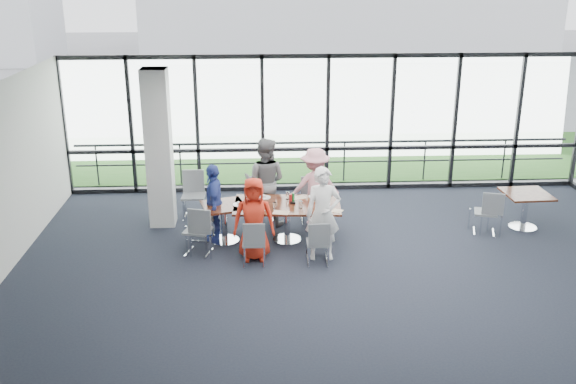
{
  "coord_description": "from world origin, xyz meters",
  "views": [
    {
      "loc": [
        -1.69,
        -9.45,
        5.03
      ],
      "look_at": [
        -1.09,
        1.7,
        1.1
      ],
      "focal_mm": 40.0,
      "sensor_mm": 36.0,
      "label": 1
    }
  ],
  "objects_px": {
    "chair_main_fl": "(264,202)",
    "chair_spare_la": "(198,231)",
    "side_table_right": "(526,198)",
    "chair_main_nr": "(318,243)",
    "chair_spare_r": "(486,212)",
    "diner_near_right": "(323,214)",
    "diner_end": "(214,202)",
    "diner_far_right": "(315,187)",
    "structural_column": "(159,149)",
    "diner_far_left": "(265,181)",
    "diner_near_left": "(254,219)",
    "side_table_left": "(224,211)",
    "chair_main_nl": "(254,243)",
    "main_table": "(287,210)",
    "chair_main_end": "(204,216)",
    "chair_main_fr": "(312,202)",
    "chair_spare_lb": "(194,196)"
  },
  "relations": [
    {
      "from": "chair_main_nl",
      "to": "main_table",
      "type": "bearing_deg",
      "value": 59.28
    },
    {
      "from": "chair_main_fr",
      "to": "chair_main_end",
      "type": "relative_size",
      "value": 0.99
    },
    {
      "from": "diner_far_left",
      "to": "diner_end",
      "type": "distance_m",
      "value": 1.26
    },
    {
      "from": "diner_far_left",
      "to": "diner_end",
      "type": "height_order",
      "value": "diner_far_left"
    },
    {
      "from": "chair_main_fr",
      "to": "side_table_right",
      "type": "bearing_deg",
      "value": 173.22
    },
    {
      "from": "chair_main_fl",
      "to": "chair_spare_lb",
      "type": "bearing_deg",
      "value": -3.73
    },
    {
      "from": "diner_far_right",
      "to": "diner_end",
      "type": "relative_size",
      "value": 1.06
    },
    {
      "from": "chair_spare_la",
      "to": "chair_main_fl",
      "type": "bearing_deg",
      "value": 66.98
    },
    {
      "from": "structural_column",
      "to": "diner_near_left",
      "type": "height_order",
      "value": "structural_column"
    },
    {
      "from": "chair_main_end",
      "to": "chair_spare_r",
      "type": "height_order",
      "value": "chair_main_end"
    },
    {
      "from": "diner_end",
      "to": "chair_spare_r",
      "type": "distance_m",
      "value": 5.36
    },
    {
      "from": "main_table",
      "to": "side_table_left",
      "type": "bearing_deg",
      "value": -177.59
    },
    {
      "from": "side_table_right",
      "to": "chair_main_nr",
      "type": "bearing_deg",
      "value": -161.71
    },
    {
      "from": "diner_end",
      "to": "chair_main_fr",
      "type": "bearing_deg",
      "value": 108.16
    },
    {
      "from": "chair_main_nr",
      "to": "chair_spare_lb",
      "type": "bearing_deg",
      "value": 136.73
    },
    {
      "from": "side_table_right",
      "to": "main_table",
      "type": "bearing_deg",
      "value": -175.62
    },
    {
      "from": "diner_far_left",
      "to": "chair_main_fr",
      "type": "relative_size",
      "value": 2.0
    },
    {
      "from": "chair_main_fl",
      "to": "side_table_right",
      "type": "bearing_deg",
      "value": -179.31
    },
    {
      "from": "chair_main_fl",
      "to": "chair_main_fr",
      "type": "xyz_separation_m",
      "value": [
        0.99,
        -0.09,
        0.03
      ]
    },
    {
      "from": "main_table",
      "to": "chair_spare_lb",
      "type": "bearing_deg",
      "value": 149.43
    },
    {
      "from": "diner_far_right",
      "to": "chair_spare_lb",
      "type": "bearing_deg",
      "value": -14.98
    },
    {
      "from": "diner_far_right",
      "to": "chair_main_fr",
      "type": "xyz_separation_m",
      "value": [
        -0.05,
        0.1,
        -0.36
      ]
    },
    {
      "from": "chair_main_fl",
      "to": "chair_spare_la",
      "type": "distance_m",
      "value": 1.96
    },
    {
      "from": "side_table_left",
      "to": "diner_near_right",
      "type": "bearing_deg",
      "value": -25.31
    },
    {
      "from": "side_table_left",
      "to": "chair_spare_r",
      "type": "height_order",
      "value": "chair_spare_r"
    },
    {
      "from": "diner_end",
      "to": "chair_spare_r",
      "type": "xyz_separation_m",
      "value": [
        5.35,
        -0.0,
        -0.32
      ]
    },
    {
      "from": "diner_far_left",
      "to": "chair_main_nl",
      "type": "bearing_deg",
      "value": 98.65
    },
    {
      "from": "side_table_right",
      "to": "chair_main_end",
      "type": "height_order",
      "value": "chair_main_end"
    },
    {
      "from": "side_table_left",
      "to": "side_table_right",
      "type": "distance_m",
      "value": 6.05
    },
    {
      "from": "diner_near_right",
      "to": "chair_main_fl",
      "type": "height_order",
      "value": "diner_near_right"
    },
    {
      "from": "diner_end",
      "to": "diner_far_right",
      "type": "bearing_deg",
      "value": 105.17
    },
    {
      "from": "chair_spare_r",
      "to": "diner_near_right",
      "type": "bearing_deg",
      "value": -146.44
    },
    {
      "from": "diner_near_right",
      "to": "chair_spare_la",
      "type": "bearing_deg",
      "value": 171.35
    },
    {
      "from": "diner_far_right",
      "to": "diner_end",
      "type": "xyz_separation_m",
      "value": [
        -2.01,
        -0.65,
        -0.05
      ]
    },
    {
      "from": "side_table_right",
      "to": "chair_main_end",
      "type": "relative_size",
      "value": 0.99
    },
    {
      "from": "chair_main_nl",
      "to": "chair_main_nr",
      "type": "xyz_separation_m",
      "value": [
        1.13,
        -0.05,
        -0.0
      ]
    },
    {
      "from": "chair_main_fr",
      "to": "chair_spare_r",
      "type": "relative_size",
      "value": 1.03
    },
    {
      "from": "diner_near_right",
      "to": "diner_far_right",
      "type": "relative_size",
      "value": 1.06
    },
    {
      "from": "side_table_right",
      "to": "diner_far_right",
      "type": "relative_size",
      "value": 0.56
    },
    {
      "from": "chair_main_end",
      "to": "main_table",
      "type": "bearing_deg",
      "value": 93.47
    },
    {
      "from": "chair_main_nr",
      "to": "chair_spare_lb",
      "type": "height_order",
      "value": "chair_spare_lb"
    },
    {
      "from": "structural_column",
      "to": "side_table_right",
      "type": "relative_size",
      "value": 3.53
    },
    {
      "from": "side_table_left",
      "to": "diner_far_left",
      "type": "relative_size",
      "value": 0.54
    },
    {
      "from": "structural_column",
      "to": "diner_far_left",
      "type": "xyz_separation_m",
      "value": [
        2.1,
        -0.08,
        -0.69
      ]
    },
    {
      "from": "chair_main_fl",
      "to": "chair_spare_lb",
      "type": "distance_m",
      "value": 1.5
    },
    {
      "from": "diner_end",
      "to": "chair_main_end",
      "type": "relative_size",
      "value": 1.66
    },
    {
      "from": "side_table_right",
      "to": "chair_main_fr",
      "type": "relative_size",
      "value": 1.0
    },
    {
      "from": "main_table",
      "to": "diner_near_left",
      "type": "xyz_separation_m",
      "value": [
        -0.64,
        -0.78,
        0.13
      ]
    },
    {
      "from": "diner_near_left",
      "to": "chair_main_fl",
      "type": "height_order",
      "value": "diner_near_left"
    },
    {
      "from": "structural_column",
      "to": "diner_near_right",
      "type": "distance_m",
      "value": 3.68
    }
  ]
}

